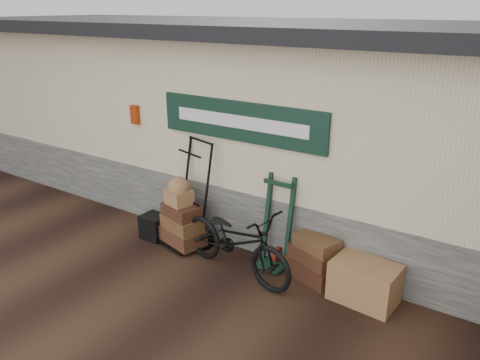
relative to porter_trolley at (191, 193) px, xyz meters
name	(u,v)px	position (x,y,z in m)	size (l,w,h in m)	color
ground	(219,284)	(1.01, -0.72, -0.82)	(80.00, 80.00, 0.00)	black
station_building	(314,123)	(1.00, 2.02, 0.79)	(14.40, 4.10, 3.20)	#4C4C47
porter_trolley	(191,193)	(0.00, 0.00, 0.00)	(0.82, 0.62, 1.64)	black
green_barrow	(276,222)	(1.38, 0.13, -0.17)	(0.47, 0.40, 1.31)	black
suitcase_stack	(314,256)	(1.96, 0.13, -0.51)	(0.70, 0.44, 0.62)	#321910
wicker_hamper	(365,282)	(2.71, -0.01, -0.57)	(0.78, 0.51, 0.51)	brown
black_trunk	(154,227)	(-0.60, -0.20, -0.63)	(0.38, 0.33, 0.38)	black
bicycle	(236,237)	(1.03, -0.36, -0.27)	(1.89, 0.66, 1.10)	black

